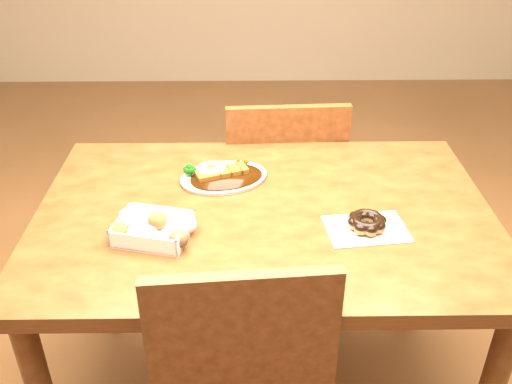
{
  "coord_description": "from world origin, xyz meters",
  "views": [
    {
      "loc": [
        -0.04,
        -1.26,
        1.57
      ],
      "look_at": [
        -0.02,
        -0.01,
        0.81
      ],
      "focal_mm": 40.0,
      "sensor_mm": 36.0,
      "label": 1
    }
  ],
  "objects_px": {
    "donut_box": "(153,228)",
    "katsu_curry_plate": "(222,175)",
    "pon_de_ring": "(367,223)",
    "chair_far": "(282,192)",
    "table": "(264,240)"
  },
  "relations": [
    {
      "from": "donut_box",
      "to": "pon_de_ring",
      "type": "height_order",
      "value": "donut_box"
    },
    {
      "from": "chair_far",
      "to": "pon_de_ring",
      "type": "distance_m",
      "value": 0.71
    },
    {
      "from": "table",
      "to": "donut_box",
      "type": "height_order",
      "value": "donut_box"
    },
    {
      "from": "katsu_curry_plate",
      "to": "pon_de_ring",
      "type": "xyz_separation_m",
      "value": [
        0.37,
        -0.26,
        0.01
      ]
    },
    {
      "from": "table",
      "to": "chair_far",
      "type": "relative_size",
      "value": 1.38
    },
    {
      "from": "katsu_curry_plate",
      "to": "chair_far",
      "type": "bearing_deg",
      "value": 61.94
    },
    {
      "from": "katsu_curry_plate",
      "to": "pon_de_ring",
      "type": "relative_size",
      "value": 1.33
    },
    {
      "from": "table",
      "to": "katsu_curry_plate",
      "type": "relative_size",
      "value": 4.2
    },
    {
      "from": "table",
      "to": "pon_de_ring",
      "type": "distance_m",
      "value": 0.29
    },
    {
      "from": "table",
      "to": "pon_de_ring",
      "type": "bearing_deg",
      "value": -20.13
    },
    {
      "from": "donut_box",
      "to": "katsu_curry_plate",
      "type": "bearing_deg",
      "value": 60.62
    },
    {
      "from": "table",
      "to": "donut_box",
      "type": "distance_m",
      "value": 0.32
    },
    {
      "from": "table",
      "to": "chair_far",
      "type": "xyz_separation_m",
      "value": [
        0.08,
        0.53,
        -0.17
      ]
    },
    {
      "from": "chair_far",
      "to": "table",
      "type": "bearing_deg",
      "value": 78.56
    },
    {
      "from": "chair_far",
      "to": "katsu_curry_plate",
      "type": "xyz_separation_m",
      "value": [
        -0.2,
        -0.37,
        0.28
      ]
    }
  ]
}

